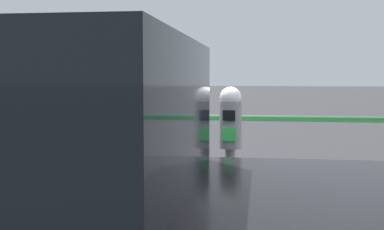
# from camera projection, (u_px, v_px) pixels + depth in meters

# --- Properties ---
(parking_meter) EXTENTS (0.15, 0.16, 1.39)m
(parking_meter) POSITION_uv_depth(u_px,v_px,m) (230.00, 147.00, 3.40)
(parking_meter) COLOR slate
(parking_meter) RESTS_ON sidewalk_curb
(pedestrian_at_meter) EXTENTS (0.66, 0.59, 1.74)m
(pedestrian_at_meter) POSITION_uv_depth(u_px,v_px,m) (142.00, 141.00, 3.49)
(pedestrian_at_meter) COLOR #1E233F
(pedestrian_at_meter) RESTS_ON sidewalk_curb
(background_railing) EXTENTS (24.06, 0.06, 1.07)m
(background_railing) POSITION_uv_depth(u_px,v_px,m) (230.00, 146.00, 5.07)
(background_railing) COLOR #1E602D
(background_railing) RESTS_ON sidewalk_curb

